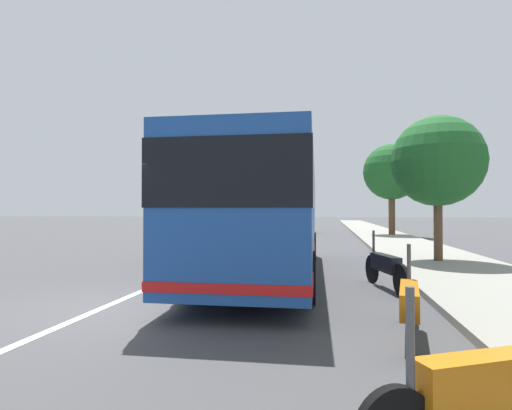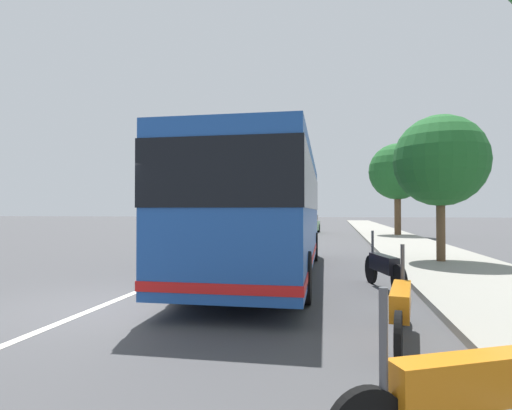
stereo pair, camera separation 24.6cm
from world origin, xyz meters
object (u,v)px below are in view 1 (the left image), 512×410
at_px(car_ahead_same_lane, 250,223).
at_px(roadside_tree_far_block, 392,172).
at_px(motorcycle_far_end, 409,305).
at_px(car_side_street, 273,221).
at_px(coach_bus, 267,207).
at_px(roadside_tree_mid_block, 438,162).
at_px(motorcycle_angled, 385,267).
at_px(motorcycle_nearest_curb, 493,390).
at_px(car_oncoming, 301,224).

bearing_deg(car_ahead_same_lane, roadside_tree_far_block, 71.13).
height_order(motorcycle_far_end, car_side_street, car_side_street).
bearing_deg(car_side_street, motorcycle_far_end, 11.63).
distance_m(coach_bus, roadside_tree_far_block, 18.99).
bearing_deg(motorcycle_far_end, roadside_tree_mid_block, -6.21).
height_order(motorcycle_far_end, car_ahead_same_lane, car_ahead_same_lane).
bearing_deg(motorcycle_angled, motorcycle_nearest_curb, 164.50).
bearing_deg(coach_bus, motorcycle_nearest_curb, -161.55).
distance_m(car_oncoming, car_ahead_same_lane, 4.19).
bearing_deg(car_ahead_same_lane, car_side_street, 176.66).
height_order(motorcycle_angled, car_oncoming, car_oncoming).
bearing_deg(motorcycle_nearest_curb, roadside_tree_mid_block, -128.33).
bearing_deg(motorcycle_angled, motorcycle_far_end, 162.69).
bearing_deg(roadside_tree_far_block, motorcycle_nearest_curb, 173.06).
relative_size(motorcycle_far_end, motorcycle_angled, 1.02).
bearing_deg(car_ahead_same_lane, motorcycle_angled, 18.44).
distance_m(motorcycle_nearest_curb, car_side_street, 40.01).
xyz_separation_m(car_oncoming, car_ahead_same_lane, (-0.09, 4.19, 0.07)).
bearing_deg(roadside_tree_far_block, motorcycle_angled, 171.10).
bearing_deg(coach_bus, roadside_tree_mid_block, -61.35).
height_order(car_side_street, roadside_tree_mid_block, roadside_tree_mid_block).
xyz_separation_m(car_oncoming, roadside_tree_far_block, (-3.76, -6.52, 3.75)).
xyz_separation_m(roadside_tree_mid_block, roadside_tree_far_block, (14.80, -0.75, 1.05)).
relative_size(motorcycle_nearest_curb, car_oncoming, 0.44).
bearing_deg(motorcycle_angled, car_side_street, -2.72).
relative_size(coach_bus, car_ahead_same_lane, 2.35).
bearing_deg(motorcycle_nearest_curb, coach_bus, -95.84).
height_order(car_oncoming, roadside_tree_far_block, roadside_tree_far_block).
bearing_deg(motorcycle_nearest_curb, motorcycle_angled, -116.73).
height_order(car_oncoming, car_side_street, car_side_street).
height_order(car_side_street, car_ahead_same_lane, car_ahead_same_lane).
distance_m(motorcycle_angled, car_side_street, 33.92).
distance_m(coach_bus, motorcycle_nearest_curb, 8.38).
xyz_separation_m(motorcycle_nearest_curb, car_oncoming, (29.36, 3.40, 0.22)).
height_order(motorcycle_nearest_curb, roadside_tree_mid_block, roadside_tree_mid_block).
distance_m(motorcycle_far_end, motorcycle_angled, 3.60).
bearing_deg(coach_bus, car_side_street, 5.78).
xyz_separation_m(motorcycle_far_end, roadside_tree_far_block, (22.98, -3.20, 3.96)).
height_order(coach_bus, roadside_tree_far_block, roadside_tree_far_block).
xyz_separation_m(motorcycle_far_end, car_side_street, (36.77, 6.92, 0.23)).
bearing_deg(motorcycle_far_end, car_ahead_same_lane, 26.17).
bearing_deg(car_side_street, car_ahead_same_lane, -2.39).
relative_size(motorcycle_nearest_curb, roadside_tree_mid_block, 0.42).
bearing_deg(motorcycle_far_end, motorcycle_angled, 7.88).
xyz_separation_m(motorcycle_nearest_curb, car_ahead_same_lane, (29.27, 7.59, 0.29)).
bearing_deg(motorcycle_nearest_curb, motorcycle_far_end, -114.26).
bearing_deg(car_ahead_same_lane, coach_bus, 12.47).
xyz_separation_m(car_side_street, roadside_tree_mid_block, (-28.59, -9.36, 2.69)).
distance_m(motorcycle_nearest_curb, car_oncoming, 29.56).
height_order(motorcycle_nearest_curb, car_side_street, car_side_street).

